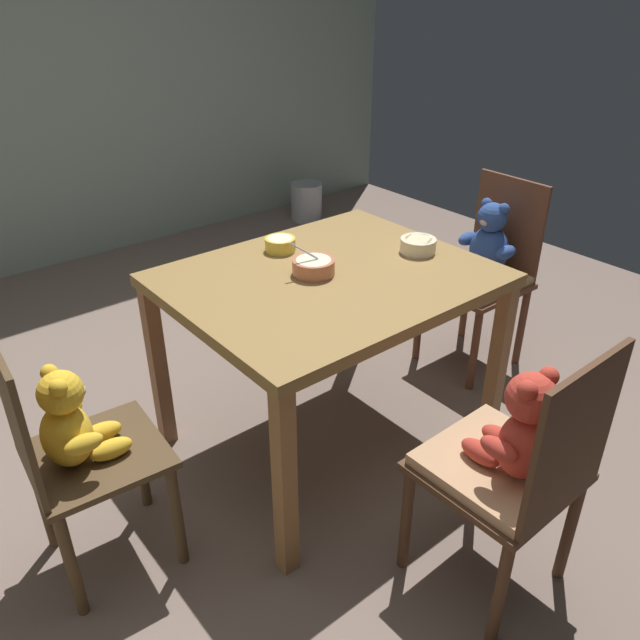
{
  "coord_description": "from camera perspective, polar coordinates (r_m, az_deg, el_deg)",
  "views": [
    {
      "loc": [
        -1.33,
        -1.58,
        1.72
      ],
      "look_at": [
        0.0,
        0.05,
        0.54
      ],
      "focal_mm": 35.34,
      "sensor_mm": 36.0,
      "label": 1
    }
  ],
  "objects": [
    {
      "name": "porridge_bowl_terracotta_center",
      "position": [
        2.27,
        -0.59,
        4.88
      ],
      "size": [
        0.16,
        0.15,
        0.13
      ],
      "color": "#BC6D4E",
      "rests_on": "dining_table"
    },
    {
      "name": "wall_rear",
      "position": [
        4.36,
        -23.36,
        23.19
      ],
      "size": [
        5.2,
        0.08,
        2.86
      ],
      "primitive_type": "cube",
      "color": "gray",
      "rests_on": "ground_plane"
    },
    {
      "name": "metal_pail",
      "position": [
        4.99,
        -1.23,
        10.69
      ],
      "size": [
        0.24,
        0.24,
        0.28
      ],
      "primitive_type": "cylinder",
      "color": "#93969B",
      "rests_on": "ground_plane"
    },
    {
      "name": "teddy_chair_near_left",
      "position": [
        2.02,
        -21.46,
        -10.08
      ],
      "size": [
        0.42,
        0.4,
        0.87
      ],
      "rotation": [
        0.0,
        0.0,
        -0.07
      ],
      "color": "#4A3620",
      "rests_on": "ground_plane"
    },
    {
      "name": "teddy_chair_near_right",
      "position": [
        3.05,
        14.66,
        5.2
      ],
      "size": [
        0.42,
        0.41,
        0.9
      ],
      "rotation": [
        0.0,
        0.0,
        3.13
      ],
      "color": "brown",
      "rests_on": "ground_plane"
    },
    {
      "name": "porridge_bowl_cream_near_right",
      "position": [
        2.49,
        8.87,
        6.72
      ],
      "size": [
        0.14,
        0.14,
        0.06
      ],
      "color": "beige",
      "rests_on": "dining_table"
    },
    {
      "name": "porridge_bowl_yellow_far_center",
      "position": [
        2.48,
        -3.62,
        6.88
      ],
      "size": [
        0.12,
        0.12,
        0.05
      ],
      "color": "gold",
      "rests_on": "dining_table"
    },
    {
      "name": "dining_table",
      "position": [
        2.32,
        0.78,
        2.24
      ],
      "size": [
        1.12,
        0.91,
        0.76
      ],
      "color": "olive",
      "rests_on": "ground_plane"
    },
    {
      "name": "ground_plane",
      "position": [
        2.7,
        0.68,
        -10.93
      ],
      "size": [
        5.2,
        5.2,
        0.04
      ],
      "color": "#726055"
    },
    {
      "name": "teddy_chair_near_front",
      "position": [
        1.9,
        17.33,
        -11.48
      ],
      "size": [
        0.42,
        0.42,
        0.9
      ],
      "rotation": [
        0.0,
        0.0,
        1.58
      ],
      "color": "#472D1B",
      "rests_on": "ground_plane"
    }
  ]
}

